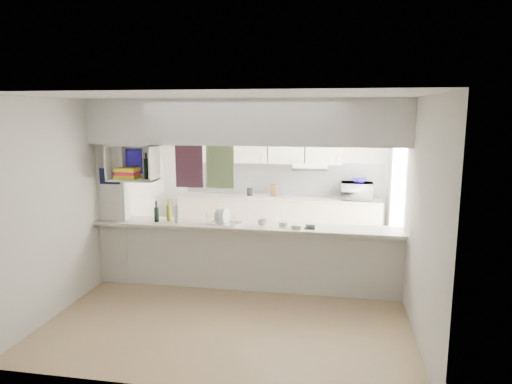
% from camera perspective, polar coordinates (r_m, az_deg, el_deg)
% --- Properties ---
extents(floor, '(4.80, 4.80, 0.00)m').
position_cam_1_polar(floor, '(6.50, -1.31, -11.97)').
color(floor, tan).
rests_on(floor, ground).
extents(ceiling, '(4.80, 4.80, 0.00)m').
position_cam_1_polar(ceiling, '(6.03, -1.41, 11.60)').
color(ceiling, white).
rests_on(ceiling, wall_back).
extents(wall_back, '(4.20, 0.00, 4.20)m').
position_cam_1_polar(wall_back, '(8.47, 1.83, 2.31)').
color(wall_back, silver).
rests_on(wall_back, floor).
extents(wall_left, '(0.00, 4.80, 4.80)m').
position_cam_1_polar(wall_left, '(6.86, -18.84, -0.04)').
color(wall_left, silver).
rests_on(wall_left, floor).
extents(wall_right, '(0.00, 4.80, 4.80)m').
position_cam_1_polar(wall_right, '(6.09, 18.42, -1.23)').
color(wall_right, silver).
rests_on(wall_right, floor).
extents(servery_partition, '(4.20, 0.50, 2.60)m').
position_cam_1_polar(servery_partition, '(6.11, -2.97, 2.74)').
color(servery_partition, silver).
rests_on(servery_partition, floor).
extents(cubby_shelf, '(0.65, 0.35, 0.50)m').
position_cam_1_polar(cubby_shelf, '(6.50, -15.18, 3.29)').
color(cubby_shelf, white).
rests_on(cubby_shelf, bulkhead).
extents(kitchen_run, '(3.60, 0.63, 2.24)m').
position_cam_1_polar(kitchen_run, '(8.27, 2.65, -1.22)').
color(kitchen_run, beige).
rests_on(kitchen_run, floor).
extents(microwave, '(0.54, 0.37, 0.30)m').
position_cam_1_polar(microwave, '(8.14, 12.51, 0.12)').
color(microwave, white).
rests_on(microwave, bench_top).
extents(bowl, '(0.26, 0.26, 0.06)m').
position_cam_1_polar(bowl, '(8.11, 12.79, 1.38)').
color(bowl, '#190E9D').
rests_on(bowl, microwave).
extents(dish_rack, '(0.49, 0.42, 0.22)m').
position_cam_1_polar(dish_rack, '(6.26, -3.94, -3.16)').
color(dish_rack, silver).
rests_on(dish_rack, breakfast_bar).
extents(cup, '(0.14, 0.14, 0.09)m').
position_cam_1_polar(cup, '(6.08, 0.78, -3.80)').
color(cup, white).
rests_on(cup, dish_rack).
extents(wine_bottles, '(0.37, 0.15, 0.33)m').
position_cam_1_polar(wine_bottles, '(6.46, -10.96, -2.64)').
color(wine_bottles, black).
rests_on(wine_bottles, breakfast_bar).
extents(plastic_tubs, '(0.48, 0.21, 0.06)m').
position_cam_1_polar(plastic_tubs, '(6.07, 4.92, -4.19)').
color(plastic_tubs, silver).
rests_on(plastic_tubs, breakfast_bar).
extents(utensil_jar, '(0.10, 0.10, 0.14)m').
position_cam_1_polar(utensil_jar, '(8.33, -0.80, 0.02)').
color(utensil_jar, black).
rests_on(utensil_jar, bench_top).
extents(knife_block, '(0.12, 0.10, 0.22)m').
position_cam_1_polar(knife_block, '(8.28, 2.27, 0.23)').
color(knife_block, '#53341C').
rests_on(knife_block, bench_top).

